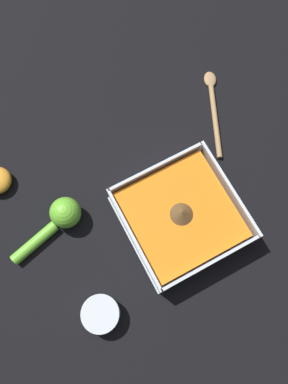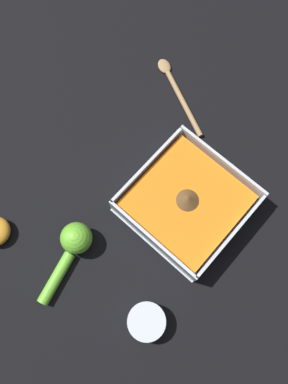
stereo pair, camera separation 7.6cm
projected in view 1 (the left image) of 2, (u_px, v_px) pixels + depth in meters
The scene contains 5 objects.
ground_plane at pixel (175, 212), 0.78m from camera, with size 4.00×4.00×0.00m, color black.
square_dish at pixel (182, 216), 0.75m from camera, with size 0.22×0.22×0.06m.
spice_bowl at pixel (101, 314), 0.71m from camera, with size 0.07×0.07×0.04m.
lemon_squeezer at pixel (60, 218), 0.75m from camera, with size 0.08×0.17×0.06m.
wooden_spoon at pixel (214, 108), 0.85m from camera, with size 0.20×0.11×0.01m.
Camera 1 is at (0.13, -0.14, 0.76)m, focal length 35.00 mm.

